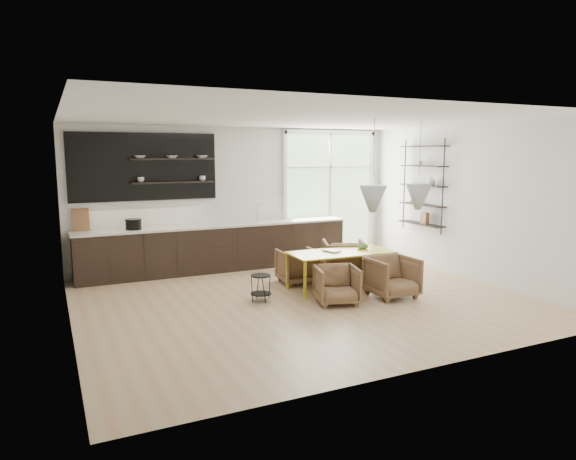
{
  "coord_description": "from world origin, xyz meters",
  "views": [
    {
      "loc": [
        -3.7,
        -7.2,
        2.36
      ],
      "look_at": [
        -0.01,
        0.6,
        1.07
      ],
      "focal_mm": 32.0,
      "sensor_mm": 36.0,
      "label": 1
    }
  ],
  "objects_px": {
    "armchair_back_right": "(344,259)",
    "armchair_front_left": "(337,285)",
    "dining_table": "(341,254)",
    "armchair_back_left": "(298,266)",
    "armchair_front_right": "(392,277)",
    "wire_stool": "(261,284)"
  },
  "relations": [
    {
      "from": "dining_table",
      "to": "wire_stool",
      "type": "height_order",
      "value": "dining_table"
    },
    {
      "from": "armchair_back_left",
      "to": "armchair_front_right",
      "type": "height_order",
      "value": "armchair_front_right"
    },
    {
      "from": "armchair_front_right",
      "to": "armchair_front_left",
      "type": "bearing_deg",
      "value": 177.02
    },
    {
      "from": "armchair_back_right",
      "to": "armchair_front_left",
      "type": "xyz_separation_m",
      "value": [
        -1.02,
        -1.44,
        -0.06
      ]
    },
    {
      "from": "armchair_back_right",
      "to": "armchair_front_left",
      "type": "distance_m",
      "value": 1.77
    },
    {
      "from": "armchair_back_right",
      "to": "wire_stool",
      "type": "bearing_deg",
      "value": 44.2
    },
    {
      "from": "armchair_back_left",
      "to": "wire_stool",
      "type": "height_order",
      "value": "armchair_back_left"
    },
    {
      "from": "armchair_back_left",
      "to": "armchair_front_right",
      "type": "distance_m",
      "value": 1.8
    },
    {
      "from": "armchair_front_left",
      "to": "armchair_back_right",
      "type": "bearing_deg",
      "value": 70.34
    },
    {
      "from": "armchair_front_left",
      "to": "armchair_front_right",
      "type": "xyz_separation_m",
      "value": [
        1.02,
        -0.06,
        0.04
      ]
    },
    {
      "from": "armchair_back_right",
      "to": "armchair_front_left",
      "type": "relative_size",
      "value": 1.19
    },
    {
      "from": "dining_table",
      "to": "armchair_back_left",
      "type": "relative_size",
      "value": 2.66
    },
    {
      "from": "dining_table",
      "to": "wire_stool",
      "type": "relative_size",
      "value": 4.3
    },
    {
      "from": "armchair_front_left",
      "to": "wire_stool",
      "type": "relative_size",
      "value": 1.55
    },
    {
      "from": "dining_table",
      "to": "armchair_back_right",
      "type": "bearing_deg",
      "value": 56.86
    },
    {
      "from": "wire_stool",
      "to": "armchair_front_right",
      "type": "bearing_deg",
      "value": -19.09
    },
    {
      "from": "wire_stool",
      "to": "armchair_back_left",
      "type": "bearing_deg",
      "value": 36.71
    },
    {
      "from": "armchair_back_right",
      "to": "armchair_front_left",
      "type": "bearing_deg",
      "value": 77.79
    },
    {
      "from": "armchair_back_left",
      "to": "wire_stool",
      "type": "distance_m",
      "value": 1.31
    },
    {
      "from": "dining_table",
      "to": "armchair_front_left",
      "type": "height_order",
      "value": "dining_table"
    },
    {
      "from": "dining_table",
      "to": "armchair_back_right",
      "type": "height_order",
      "value": "armchair_back_right"
    },
    {
      "from": "armchair_back_left",
      "to": "armchair_back_right",
      "type": "height_order",
      "value": "armchair_back_right"
    }
  ]
}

